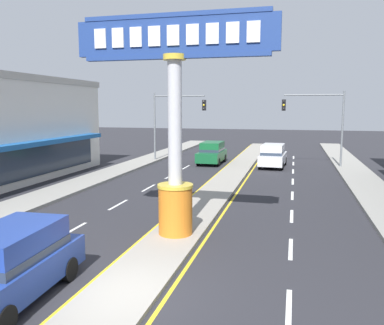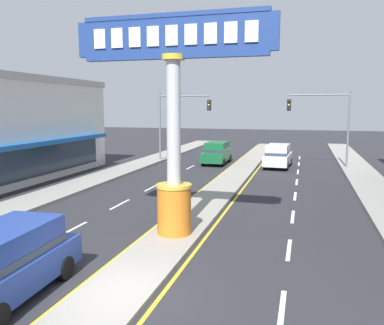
# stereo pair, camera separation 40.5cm
# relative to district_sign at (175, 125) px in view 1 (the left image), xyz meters

# --- Properties ---
(ground_plane) EXTENTS (160.00, 160.00, 0.00)m
(ground_plane) POSITION_rel_district_sign_xyz_m (-0.00, -5.03, -4.31)
(ground_plane) COLOR #28282D
(median_strip) EXTENTS (2.00, 52.00, 0.14)m
(median_strip) POSITION_rel_district_sign_xyz_m (-0.00, 12.97, -4.24)
(median_strip) COLOR gray
(median_strip) RESTS_ON ground
(sidewalk_left) EXTENTS (2.42, 60.00, 0.18)m
(sidewalk_left) POSITION_rel_district_sign_xyz_m (-8.81, 10.97, -4.22)
(sidewalk_left) COLOR gray
(sidewalk_left) RESTS_ON ground
(sidewalk_right) EXTENTS (2.42, 60.00, 0.18)m
(sidewalk_right) POSITION_rel_district_sign_xyz_m (8.81, 10.97, -4.22)
(sidewalk_right) COLOR gray
(sidewalk_right) RESTS_ON ground
(lane_markings) EXTENTS (8.74, 52.00, 0.01)m
(lane_markings) POSITION_rel_district_sign_xyz_m (0.00, 11.62, -4.30)
(lane_markings) COLOR silver
(lane_markings) RESTS_ON ground
(district_sign) EXTENTS (7.51, 1.35, 8.13)m
(district_sign) POSITION_rel_district_sign_xyz_m (0.00, 0.00, 0.00)
(district_sign) COLOR orange
(district_sign) RESTS_ON median_strip
(traffic_light_left_side) EXTENTS (4.86, 0.46, 6.20)m
(traffic_light_left_side) POSITION_rel_district_sign_xyz_m (-6.24, 20.17, -0.06)
(traffic_light_left_side) COLOR slate
(traffic_light_left_side) RESTS_ON ground
(traffic_light_right_side) EXTENTS (4.86, 0.46, 6.20)m
(traffic_light_right_side) POSITION_rel_district_sign_xyz_m (6.24, 19.73, -0.06)
(traffic_light_right_side) COLOR slate
(traffic_light_right_side) RESTS_ON ground
(suv_near_right_lane) EXTENTS (2.00, 4.62, 1.90)m
(suv_near_right_lane) POSITION_rel_district_sign_xyz_m (-2.65, 20.02, -3.32)
(suv_near_right_lane) COLOR #14562D
(suv_near_right_lane) RESTS_ON ground
(suv_far_right_lane) EXTENTS (2.16, 4.70, 1.90)m
(suv_far_right_lane) POSITION_rel_district_sign_xyz_m (2.65, 19.23, -3.32)
(suv_far_right_lane) COLOR silver
(suv_far_right_lane) RESTS_ON ground
(suv_near_left_lane) EXTENTS (2.14, 4.69, 1.90)m
(suv_near_left_lane) POSITION_rel_district_sign_xyz_m (-2.65, -5.87, -3.32)
(suv_near_left_lane) COLOR navy
(suv_near_left_lane) RESTS_ON ground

